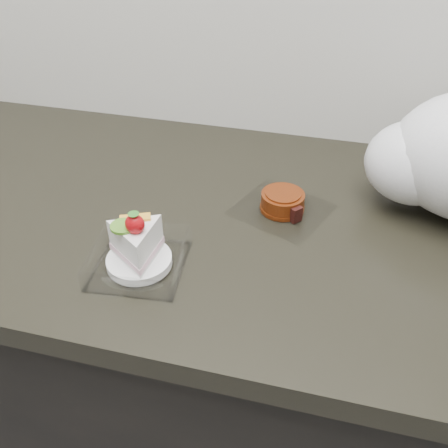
% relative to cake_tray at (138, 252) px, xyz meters
% --- Properties ---
extents(counter, '(2.04, 0.64, 0.90)m').
position_rel_cake_tray_xyz_m(counter, '(0.06, 0.17, -0.48)').
color(counter, black).
rests_on(counter, ground).
extents(cake_tray, '(0.14, 0.14, 0.10)m').
position_rel_cake_tray_xyz_m(cake_tray, '(0.00, 0.00, 0.00)').
color(cake_tray, white).
rests_on(cake_tray, counter).
extents(mooncake_wrap, '(0.19, 0.18, 0.04)m').
position_rel_cake_tray_xyz_m(mooncake_wrap, '(0.18, 0.19, -0.01)').
color(mooncake_wrap, white).
rests_on(mooncake_wrap, counter).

